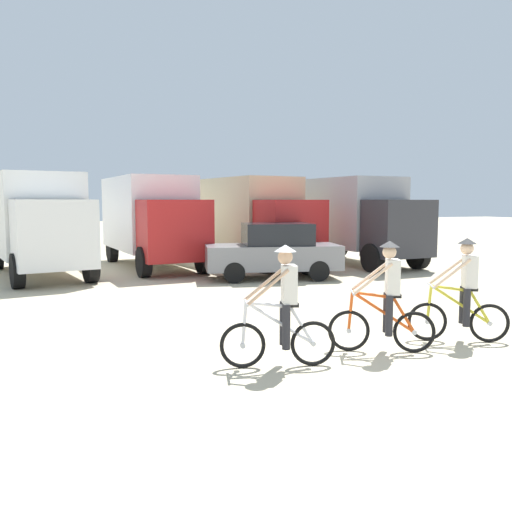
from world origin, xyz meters
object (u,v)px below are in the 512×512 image
at_px(cyclist_orange_shirt, 282,311).
at_px(sedan_parked, 274,251).
at_px(cyclist_near_camera, 463,294).
at_px(box_truck_grey_hauler, 351,216).
at_px(box_truck_white_box, 37,219).
at_px(box_truck_tan_camper, 250,216).
at_px(cyclist_cowboy_hat, 386,301).
at_px(box_truck_avon_van, 151,217).
at_px(supply_crate, 314,264).

bearing_deg(cyclist_orange_shirt, sedan_parked, 68.95).
bearing_deg(cyclist_near_camera, box_truck_grey_hauler, 69.22).
bearing_deg(sedan_parked, box_truck_white_box, 153.27).
bearing_deg(box_truck_tan_camper, sedan_parked, -99.33).
xyz_separation_m(sedan_parked, cyclist_cowboy_hat, (-1.39, -8.34, -0.04)).
xyz_separation_m(box_truck_avon_van, box_truck_grey_hauler, (7.66, -1.42, 0.00)).
bearing_deg(box_truck_tan_camper, cyclist_cowboy_hat, -99.43).
xyz_separation_m(sedan_parked, supply_crate, (1.89, 1.00, -0.60)).
xyz_separation_m(sedan_parked, cyclist_near_camera, (0.24, -8.24, -0.04)).
height_order(cyclist_orange_shirt, cyclist_cowboy_hat, same).
height_order(sedan_parked, cyclist_orange_shirt, cyclist_orange_shirt).
bearing_deg(box_truck_grey_hauler, cyclist_cowboy_hat, -117.43).
bearing_deg(supply_crate, box_truck_tan_camper, 110.27).
bearing_deg(box_truck_grey_hauler, cyclist_near_camera, -110.78).
xyz_separation_m(box_truck_white_box, box_truck_avon_van, (3.91, 0.94, 0.00)).
bearing_deg(box_truck_tan_camper, box_truck_white_box, -174.87).
height_order(box_truck_avon_van, supply_crate, box_truck_avon_van).
height_order(cyclist_orange_shirt, cyclist_near_camera, same).
bearing_deg(supply_crate, box_truck_white_box, 164.10).
bearing_deg(box_truck_avon_van, sedan_parked, -55.07).
relative_size(box_truck_white_box, box_truck_grey_hauler, 1.02).
xyz_separation_m(cyclist_cowboy_hat, supply_crate, (3.29, 9.34, -0.56)).
bearing_deg(box_truck_grey_hauler, box_truck_avon_van, 169.50).
xyz_separation_m(box_truck_avon_van, sedan_parked, (3.13, -4.48, -0.99)).
xyz_separation_m(box_truck_tan_camper, cyclist_orange_shirt, (-3.96, -12.73, -1.03)).
xyz_separation_m(cyclist_orange_shirt, supply_crate, (5.16, 9.49, -0.56)).
bearing_deg(box_truck_white_box, supply_crate, -15.90).
bearing_deg(cyclist_near_camera, box_truck_avon_van, 104.84).
bearing_deg(cyclist_orange_shirt, box_truck_white_box, 107.43).
bearing_deg(cyclist_cowboy_hat, box_truck_grey_hauler, 62.57).
height_order(box_truck_grey_hauler, sedan_parked, box_truck_grey_hauler).
bearing_deg(box_truck_tan_camper, box_truck_grey_hauler, -17.11).
distance_m(sedan_parked, supply_crate, 2.22).
relative_size(box_truck_white_box, cyclist_near_camera, 3.89).
height_order(box_truck_grey_hauler, cyclist_cowboy_hat, box_truck_grey_hauler).
height_order(box_truck_white_box, box_truck_grey_hauler, same).
height_order(box_truck_avon_van, sedan_parked, box_truck_avon_van).
relative_size(box_truck_avon_van, sedan_parked, 1.56).
distance_m(box_truck_tan_camper, box_truck_grey_hauler, 4.00).
bearing_deg(sedan_parked, cyclist_near_camera, -88.34).
bearing_deg(sedan_parked, box_truck_tan_camper, 80.67).
height_order(box_truck_tan_camper, cyclist_cowboy_hat, box_truck_tan_camper).
xyz_separation_m(box_truck_white_box, supply_crate, (8.94, -2.55, -1.59)).
xyz_separation_m(box_truck_grey_hauler, cyclist_cowboy_hat, (-5.92, -11.40, -1.03)).
distance_m(sedan_parked, cyclist_near_camera, 8.24).
xyz_separation_m(box_truck_white_box, cyclist_near_camera, (7.28, -11.78, -1.03)).
relative_size(box_truck_avon_van, supply_crate, 8.00).
distance_m(box_truck_tan_camper, cyclist_cowboy_hat, 12.79).
bearing_deg(box_truck_tan_camper, cyclist_near_camera, -92.11).
bearing_deg(cyclist_orange_shirt, box_truck_grey_hauler, 56.00).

